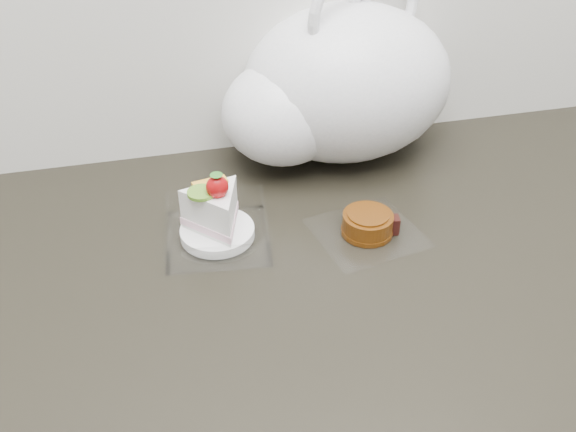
{
  "coord_description": "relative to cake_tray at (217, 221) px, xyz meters",
  "views": [
    {
      "loc": [
        -0.18,
        1.06,
        1.44
      ],
      "look_at": [
        -0.02,
        1.73,
        0.94
      ],
      "focal_mm": 40.0,
      "sensor_mm": 36.0,
      "label": 1
    }
  ],
  "objects": [
    {
      "name": "plastic_bag",
      "position": [
        0.22,
        0.18,
        0.09
      ],
      "size": [
        0.43,
        0.36,
        0.3
      ],
      "rotation": [
        0.0,
        0.0,
        0.41
      ],
      "color": "white",
      "rests_on": "counter"
    },
    {
      "name": "mooncake_wrap",
      "position": [
        0.2,
        -0.04,
        -0.02
      ],
      "size": [
        0.16,
        0.16,
        0.03
      ],
      "rotation": [
        0.0,
        0.0,
        0.37
      ],
      "color": "white",
      "rests_on": "counter"
    },
    {
      "name": "cake_tray",
      "position": [
        0.0,
        0.0,
        0.0
      ],
      "size": [
        0.15,
        0.15,
        0.11
      ],
      "rotation": [
        0.0,
        0.0,
        -0.11
      ],
      "color": "white",
      "rests_on": "counter"
    }
  ]
}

